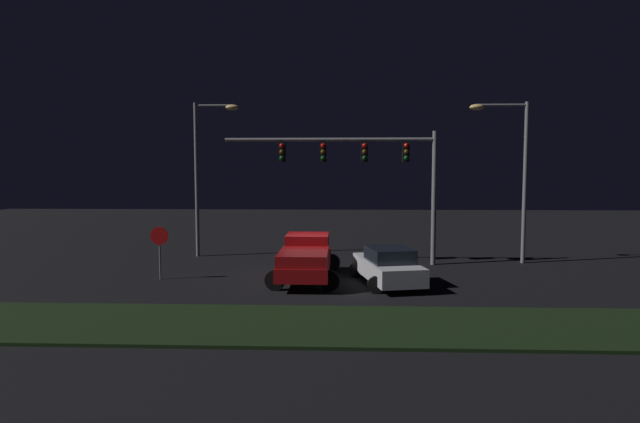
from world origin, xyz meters
The scene contains 8 objects.
ground_plane centered at (0.00, 0.00, 0.00)m, with size 80.00×80.00×0.00m, color black.
grass_median centered at (0.00, -7.52, 0.05)m, with size 22.82×4.03×0.10m, color black.
pickup_truck centered at (-0.17, -0.86, 1.00)m, with size 2.88×5.41×1.80m.
car_sedan centered at (3.20, -1.71, 0.74)m, with size 3.07×4.68×1.51m.
traffic_signal_gantry centered at (2.47, 2.82, 5.03)m, with size 10.32×0.56×6.50m.
street_lamp_left centered at (-5.93, 4.89, 5.13)m, with size 2.41×0.44×8.18m.
street_lamp_right centered at (9.79, 3.48, 5.05)m, with size 2.89×0.44×7.95m.
stop_sign centered at (-6.32, -1.13, 1.56)m, with size 0.76×0.08×2.23m.
Camera 1 is at (1.24, -22.10, 4.49)m, focal length 28.64 mm.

